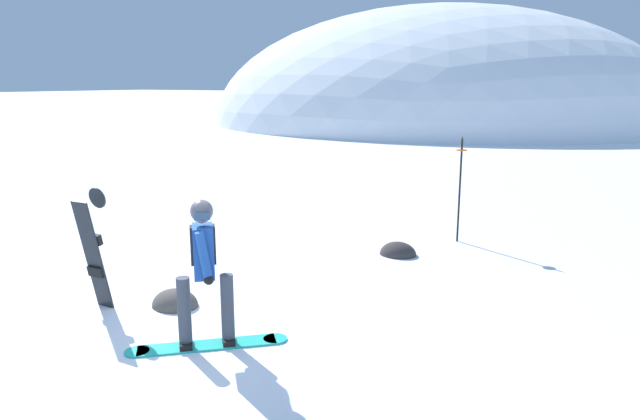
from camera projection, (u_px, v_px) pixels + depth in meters
name	position (u px, v px, depth m)	size (l,w,h in m)	color
ground_plane	(185.00, 345.00, 6.71)	(300.00, 300.00, 0.00)	white
ridge_peak_main	(434.00, 123.00, 42.09)	(32.39, 29.15, 16.20)	white
snowboarder_main	(204.00, 269.00, 6.51)	(1.46, 1.30, 1.71)	#23B7A3
spare_snowboard	(94.00, 249.00, 7.59)	(0.28, 0.34, 1.63)	black
piste_marker_near	(460.00, 182.00, 10.82)	(0.20, 0.20, 1.99)	black
rock_dark	(175.00, 306.00, 7.88)	(0.66, 0.56, 0.46)	#4C4742
rock_mid	(398.00, 255.00, 10.20)	(0.65, 0.55, 0.45)	#383333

